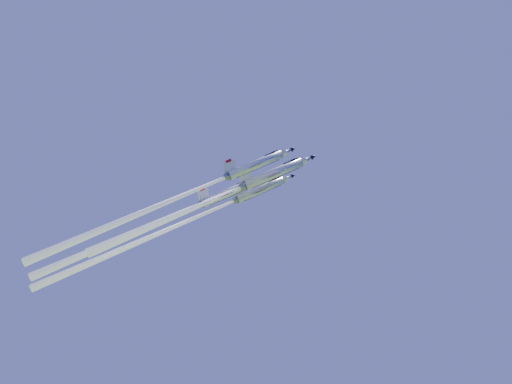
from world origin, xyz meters
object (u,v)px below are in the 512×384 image
at_px(jet_left, 176,226).
at_px(jet_right, 173,200).
at_px(jet_lead, 212,200).
at_px(jet_slot, 159,222).

relative_size(jet_left, jet_right, 1.10).
height_order(jet_left, jet_right, jet_right).
relative_size(jet_lead, jet_right, 0.89).
distance_m(jet_left, jet_slot, 4.75).
xyz_separation_m(jet_right, jet_slot, (-6.03, 4.91, -3.22)).
height_order(jet_right, jet_slot, jet_right).
bearing_deg(jet_right, jet_slot, -162.59).
bearing_deg(jet_lead, jet_slot, -101.11).
height_order(jet_lead, jet_slot, jet_lead).
bearing_deg(jet_right, jet_lead, 124.06).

